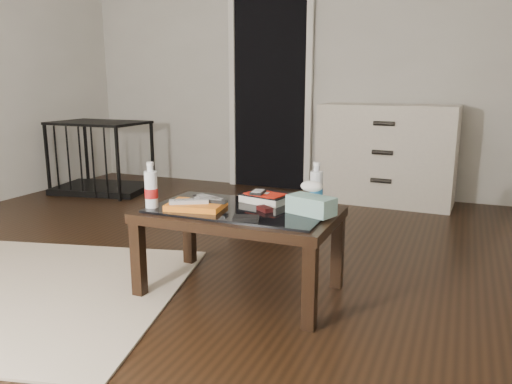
# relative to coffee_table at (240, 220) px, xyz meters

# --- Properties ---
(ground) EXTENTS (5.00, 5.00, 0.00)m
(ground) POSITION_rel_coffee_table_xyz_m (-0.44, 0.14, -0.40)
(ground) COLOR black
(ground) RESTS_ON ground
(doorway) EXTENTS (0.90, 0.08, 2.07)m
(doorway) POSITION_rel_coffee_table_xyz_m (-0.84, 2.61, 0.63)
(doorway) COLOR black
(doorway) RESTS_ON ground
(coffee_table) EXTENTS (1.00, 0.60, 0.46)m
(coffee_table) POSITION_rel_coffee_table_xyz_m (0.00, 0.00, 0.00)
(coffee_table) COLOR black
(coffee_table) RESTS_ON ground
(dresser) EXTENTS (1.22, 0.56, 0.90)m
(dresser) POSITION_rel_coffee_table_xyz_m (0.40, 2.37, 0.05)
(dresser) COLOR beige
(dresser) RESTS_ON ground
(pet_crate) EXTENTS (1.00, 0.76, 0.71)m
(pet_crate) POSITION_rel_coffee_table_xyz_m (-2.34, 1.73, -0.17)
(pet_crate) COLOR black
(pet_crate) RESTS_ON ground
(magazines) EXTENTS (0.31, 0.25, 0.03)m
(magazines) POSITION_rel_coffee_table_xyz_m (-0.20, -0.09, 0.08)
(magazines) COLOR orange
(magazines) RESTS_ON coffee_table
(remote_silver) EXTENTS (0.20, 0.14, 0.02)m
(remote_silver) POSITION_rel_coffee_table_xyz_m (-0.23, -0.12, 0.11)
(remote_silver) COLOR #ACACB1
(remote_silver) RESTS_ON magazines
(remote_black_front) EXTENTS (0.20, 0.06, 0.02)m
(remote_black_front) POSITION_rel_coffee_table_xyz_m (-0.15, -0.06, 0.11)
(remote_black_front) COLOR black
(remote_black_front) RESTS_ON magazines
(remote_black_back) EXTENTS (0.21, 0.12, 0.02)m
(remote_black_back) POSITION_rel_coffee_table_xyz_m (-0.17, -0.02, 0.11)
(remote_black_back) COLOR black
(remote_black_back) RESTS_ON magazines
(textbook) EXTENTS (0.29, 0.25, 0.05)m
(textbook) POSITION_rel_coffee_table_xyz_m (0.08, 0.18, 0.09)
(textbook) COLOR black
(textbook) RESTS_ON coffee_table
(dvd_mailers) EXTENTS (0.23, 0.20, 0.01)m
(dvd_mailers) POSITION_rel_coffee_table_xyz_m (0.07, 0.16, 0.11)
(dvd_mailers) COLOR red
(dvd_mailers) RESTS_ON textbook
(ipod) EXTENTS (0.07, 0.11, 0.02)m
(ipod) POSITION_rel_coffee_table_xyz_m (0.04, 0.14, 0.12)
(ipod) COLOR black
(ipod) RESTS_ON dvd_mailers
(flip_phone) EXTENTS (0.10, 0.09, 0.02)m
(flip_phone) POSITION_rel_coffee_table_xyz_m (0.14, -0.01, 0.08)
(flip_phone) COLOR black
(flip_phone) RESTS_ON coffee_table
(wallet) EXTENTS (0.14, 0.10, 0.02)m
(wallet) POSITION_rel_coffee_table_xyz_m (0.12, -0.21, 0.07)
(wallet) COLOR black
(wallet) RESTS_ON coffee_table
(water_bottle_left) EXTENTS (0.07, 0.07, 0.24)m
(water_bottle_left) POSITION_rel_coffee_table_xyz_m (-0.43, -0.17, 0.18)
(water_bottle_left) COLOR white
(water_bottle_left) RESTS_ON coffee_table
(water_bottle_right) EXTENTS (0.08, 0.08, 0.24)m
(water_bottle_right) POSITION_rel_coffee_table_xyz_m (0.36, 0.16, 0.18)
(water_bottle_right) COLOR silver
(water_bottle_right) RESTS_ON coffee_table
(tissue_box) EXTENTS (0.26, 0.19, 0.09)m
(tissue_box) POSITION_rel_coffee_table_xyz_m (0.37, 0.02, 0.11)
(tissue_box) COLOR #227D71
(tissue_box) RESTS_ON coffee_table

